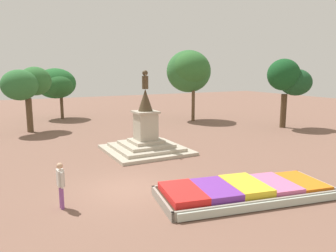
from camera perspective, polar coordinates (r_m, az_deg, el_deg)
ground_plane at (r=14.12m, az=-6.87°, el=-10.85°), size 95.63×95.63×0.00m
flower_planter at (r=13.41m, az=12.82°, el=-11.03°), size 7.31×3.90×0.59m
statue_monument at (r=20.02m, az=-3.89°, el=-2.17°), size 4.71×4.71×4.93m
pedestrian_with_handbag at (r=12.48m, az=-18.18°, el=-9.29°), size 0.24×0.57×1.71m
park_tree_far_left at (r=29.49m, az=20.34°, el=7.70°), size 3.98×2.79×5.86m
park_tree_behind_statue at (r=34.87m, az=-18.86°, el=6.92°), size 3.96×4.32×5.10m
park_tree_far_right at (r=32.14m, az=3.72°, el=9.64°), size 4.44×4.23×6.83m
park_tree_street_side at (r=28.12m, az=-23.28°, el=6.79°), size 3.85×3.69×5.20m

